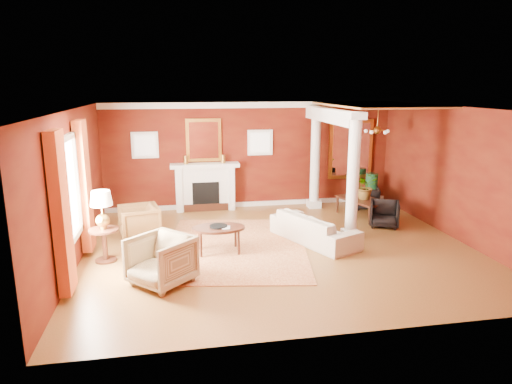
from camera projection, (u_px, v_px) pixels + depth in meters
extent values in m
plane|color=brown|center=(279.00, 248.00, 9.63)|extent=(8.00, 8.00, 0.00)
cube|color=#62200D|center=(251.00, 155.00, 12.64)|extent=(8.00, 0.04, 2.90)
cube|color=#62200D|center=(342.00, 235.00, 5.94)|extent=(8.00, 0.04, 2.90)
cube|color=#62200D|center=(74.00, 188.00, 8.59)|extent=(0.04, 7.00, 2.90)
cube|color=#62200D|center=(458.00, 174.00, 9.99)|extent=(0.04, 7.00, 2.90)
cube|color=white|center=(281.00, 108.00, 8.96)|extent=(8.00, 7.00, 0.04)
cube|color=white|center=(205.00, 188.00, 12.45)|extent=(1.60, 0.34, 1.20)
cube|color=black|center=(206.00, 195.00, 12.32)|extent=(0.72, 0.03, 0.70)
cube|color=black|center=(206.00, 207.00, 12.40)|extent=(1.20, 0.05, 0.20)
cube|color=white|center=(205.00, 165.00, 12.26)|extent=(1.85, 0.42, 0.10)
cube|color=white|center=(179.00, 189.00, 12.30)|extent=(0.16, 0.40, 1.20)
cube|color=white|center=(231.00, 187.00, 12.54)|extent=(0.16, 0.40, 1.20)
cube|color=gold|center=(204.00, 140.00, 12.27)|extent=(0.95, 0.06, 1.15)
cube|color=white|center=(204.00, 140.00, 12.24)|extent=(0.78, 0.02, 0.98)
cube|color=white|center=(145.00, 145.00, 12.04)|extent=(0.70, 0.06, 0.70)
cube|color=white|center=(145.00, 145.00, 12.00)|extent=(0.54, 0.02, 0.54)
cube|color=white|center=(260.00, 142.00, 12.58)|extent=(0.70, 0.06, 0.70)
cube|color=white|center=(260.00, 143.00, 12.55)|extent=(0.54, 0.02, 0.54)
cube|color=white|center=(67.00, 190.00, 8.00)|extent=(0.03, 1.30, 1.70)
cube|color=white|center=(60.00, 200.00, 7.33)|extent=(0.08, 0.10, 1.90)
cube|color=white|center=(77.00, 182.00, 8.67)|extent=(0.08, 0.10, 1.90)
cube|color=#B5441F|center=(61.00, 214.00, 7.09)|extent=(0.18, 0.55, 2.60)
cube|color=#B5441F|center=(84.00, 186.00, 9.01)|extent=(0.18, 0.55, 2.60)
cube|color=white|center=(350.00, 234.00, 10.19)|extent=(0.34, 0.34, 0.20)
cylinder|color=white|center=(353.00, 175.00, 9.88)|extent=(0.26, 0.26, 2.50)
cube|color=white|center=(356.00, 116.00, 9.59)|extent=(0.36, 0.36, 0.16)
cube|color=white|center=(314.00, 204.00, 12.77)|extent=(0.34, 0.34, 0.20)
cylinder|color=white|center=(315.00, 156.00, 12.46)|extent=(0.26, 0.26, 2.50)
cube|color=white|center=(317.00, 109.00, 12.17)|extent=(0.36, 0.36, 0.16)
cube|color=white|center=(330.00, 116.00, 11.14)|extent=(0.30, 3.20, 0.32)
cube|color=#C67C3A|center=(378.00, 105.00, 11.14)|extent=(2.30, 3.40, 0.04)
cube|color=gold|center=(351.00, 149.00, 13.09)|extent=(1.30, 0.06, 1.70)
cube|color=white|center=(351.00, 149.00, 13.06)|extent=(1.10, 0.02, 1.50)
cylinder|color=#BB913A|center=(378.00, 117.00, 11.27)|extent=(0.02, 0.02, 0.65)
sphere|color=#BB913A|center=(377.00, 130.00, 11.34)|extent=(0.20, 0.20, 0.20)
sphere|color=#F0E3CB|center=(388.00, 131.00, 11.40)|extent=(0.09, 0.09, 0.09)
sphere|color=#F0E3CB|center=(376.00, 130.00, 11.62)|extent=(0.09, 0.09, 0.09)
sphere|color=#F0E3CB|center=(366.00, 131.00, 11.47)|extent=(0.09, 0.09, 0.09)
sphere|color=#F0E3CB|center=(371.00, 132.00, 11.15)|extent=(0.09, 0.09, 0.09)
sphere|color=#F0E3CB|center=(385.00, 132.00, 11.11)|extent=(0.09, 0.09, 0.09)
cube|color=white|center=(251.00, 105.00, 12.29)|extent=(8.00, 0.08, 0.16)
cube|color=white|center=(251.00, 204.00, 12.92)|extent=(8.00, 0.08, 0.12)
cube|color=maroon|center=(235.00, 246.00, 9.67)|extent=(3.55, 4.34, 0.02)
imported|color=beige|center=(314.00, 223.00, 9.91)|extent=(1.45, 2.19, 0.83)
imported|color=black|center=(139.00, 221.00, 10.05)|extent=(0.93, 0.97, 0.85)
imported|color=tan|center=(161.00, 258.00, 7.77)|extent=(1.25, 1.26, 0.94)
cylinder|color=black|center=(219.00, 228.00, 9.25)|extent=(1.08, 1.08, 0.05)
cylinder|color=black|center=(201.00, 246.00, 9.02)|extent=(0.05, 0.05, 0.49)
cylinder|color=black|center=(239.00, 244.00, 9.15)|extent=(0.05, 0.05, 0.49)
cylinder|color=black|center=(199.00, 238.00, 9.47)|extent=(0.05, 0.05, 0.49)
cylinder|color=black|center=(235.00, 236.00, 9.60)|extent=(0.05, 0.05, 0.49)
imported|color=black|center=(222.00, 223.00, 9.15)|extent=(0.16, 0.04, 0.22)
cylinder|color=black|center=(106.00, 260.00, 8.89)|extent=(0.41, 0.41, 0.04)
cylinder|color=black|center=(105.00, 246.00, 8.83)|extent=(0.10, 0.10, 0.64)
cylinder|color=black|center=(104.00, 230.00, 8.75)|extent=(0.56, 0.56, 0.04)
sphere|color=#BB913A|center=(103.00, 221.00, 8.71)|extent=(0.26, 0.26, 0.26)
cylinder|color=#BB913A|center=(102.00, 211.00, 8.67)|extent=(0.03, 0.03, 0.28)
cone|color=#F0E3CB|center=(101.00, 198.00, 8.61)|extent=(0.41, 0.41, 0.28)
imported|color=black|center=(363.00, 203.00, 11.80)|extent=(0.90, 1.44, 0.76)
imported|color=black|center=(384.00, 213.00, 11.00)|extent=(0.86, 0.84, 0.69)
imported|color=black|center=(367.00, 197.00, 12.61)|extent=(0.79, 0.77, 0.65)
sphere|color=#154322|center=(371.00, 198.00, 13.05)|extent=(0.38, 0.38, 0.38)
cylinder|color=#154322|center=(371.00, 189.00, 12.99)|extent=(0.34, 0.34, 0.91)
imported|color=#26591E|center=(366.00, 178.00, 11.65)|extent=(0.64, 0.70, 0.52)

